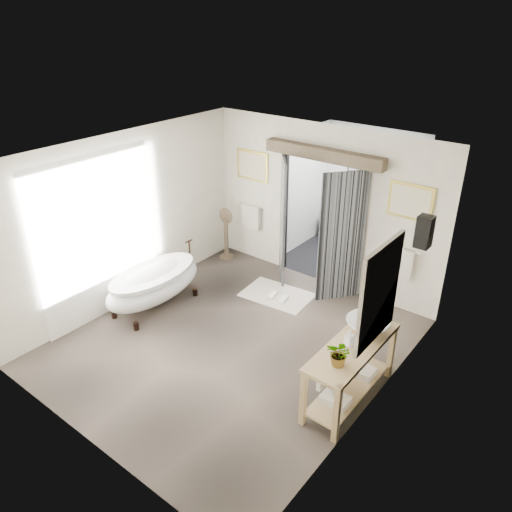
# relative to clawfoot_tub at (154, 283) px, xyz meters

# --- Properties ---
(ground_plane) EXTENTS (5.00, 5.00, 0.00)m
(ground_plane) POSITION_rel_clawfoot_tub_xyz_m (1.70, 0.01, -0.45)
(ground_plane) COLOR #66564C
(room_shell) EXTENTS (4.52, 5.02, 2.91)m
(room_shell) POSITION_rel_clawfoot_tub_xyz_m (1.66, -0.12, 1.41)
(room_shell) COLOR beige
(room_shell) RESTS_ON ground_plane
(shower_room) EXTENTS (2.22, 2.01, 2.51)m
(shower_room) POSITION_rel_clawfoot_tub_xyz_m (1.70, 4.00, 0.45)
(shower_room) COLOR black
(shower_room) RESTS_ON ground_plane
(back_wall_dressing) EXTENTS (3.82, 0.72, 2.52)m
(back_wall_dressing) POSITION_rel_clawfoot_tub_xyz_m (1.70, 2.32, 1.11)
(back_wall_dressing) COLOR black
(back_wall_dressing) RESTS_ON ground_plane
(clawfoot_tub) EXTENTS (0.84, 1.89, 0.92)m
(clawfoot_tub) POSITION_rel_clawfoot_tub_xyz_m (0.00, 0.00, 0.00)
(clawfoot_tub) COLOR black
(clawfoot_tub) RESTS_ON ground_plane
(vanity) EXTENTS (0.57, 1.60, 0.85)m
(vanity) POSITION_rel_clawfoot_tub_xyz_m (3.65, 0.02, 0.05)
(vanity) COLOR tan
(vanity) RESTS_ON ground_plane
(pedestal_mirror) EXTENTS (0.32, 0.21, 1.09)m
(pedestal_mirror) POSITION_rel_clawfoot_tub_xyz_m (-0.23, 2.11, 0.02)
(pedestal_mirror) COLOR brown
(pedestal_mirror) RESTS_ON ground_plane
(rug) EXTENTS (1.27, 0.92, 0.01)m
(rug) POSITION_rel_clawfoot_tub_xyz_m (1.43, 1.56, -0.44)
(rug) COLOR beige
(rug) RESTS_ON ground_plane
(slippers) EXTENTS (0.37, 0.27, 0.05)m
(slippers) POSITION_rel_clawfoot_tub_xyz_m (1.52, 1.46, -0.41)
(slippers) COLOR silver
(slippers) RESTS_ON rug
(basin) EXTENTS (0.70, 0.70, 0.19)m
(basin) POSITION_rel_clawfoot_tub_xyz_m (3.68, 0.39, 0.50)
(basin) COLOR white
(basin) RESTS_ON vanity
(plant) EXTENTS (0.31, 0.27, 0.33)m
(plant) POSITION_rel_clawfoot_tub_xyz_m (3.72, -0.41, 0.56)
(plant) COLOR gray
(plant) RESTS_ON vanity
(soap_bottle_a) EXTENTS (0.12, 0.12, 0.21)m
(soap_bottle_a) POSITION_rel_clawfoot_tub_xyz_m (3.62, 0.02, 0.51)
(soap_bottle_a) COLOR gray
(soap_bottle_a) RESTS_ON vanity
(soap_bottle_b) EXTENTS (0.14, 0.14, 0.15)m
(soap_bottle_b) POSITION_rel_clawfoot_tub_xyz_m (3.68, 0.75, 0.47)
(soap_bottle_b) COLOR gray
(soap_bottle_b) RESTS_ON vanity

